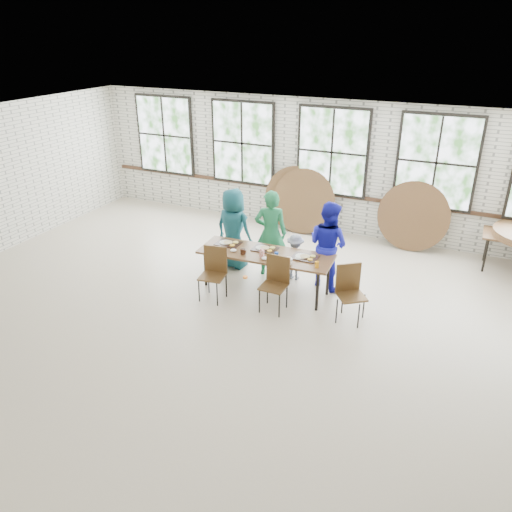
% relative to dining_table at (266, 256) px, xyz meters
% --- Properties ---
extents(room, '(12.00, 12.00, 12.00)m').
position_rel_dining_table_xyz_m(room, '(0.17, 3.25, 1.14)').
color(room, '#C3B29B').
rests_on(room, ground).
extents(dining_table, '(2.44, 0.93, 0.74)m').
position_rel_dining_table_xyz_m(dining_table, '(0.00, 0.00, 0.00)').
color(dining_table, brown).
rests_on(dining_table, ground).
extents(chair_near_left, '(0.48, 0.46, 0.95)m').
position_rel_dining_table_xyz_m(chair_near_left, '(-0.72, -0.61, -0.13)').
color(chair_near_left, '#50361A').
rests_on(chair_near_left, ground).
extents(chair_near_right, '(0.42, 0.41, 0.95)m').
position_rel_dining_table_xyz_m(chair_near_right, '(0.41, -0.51, -0.13)').
color(chair_near_right, '#50361A').
rests_on(chair_near_right, ground).
extents(chair_spare, '(0.58, 0.58, 0.95)m').
position_rel_dining_table_xyz_m(chair_spare, '(1.62, -0.31, -0.13)').
color(chair_spare, '#50361A').
rests_on(chair_spare, ground).
extents(adult_teal, '(0.86, 0.62, 1.61)m').
position_rel_dining_table_xyz_m(adult_teal, '(-0.97, 0.65, 0.12)').
color(adult_teal, '#195562').
rests_on(adult_teal, ground).
extents(adult_green, '(0.71, 0.58, 1.69)m').
position_rel_dining_table_xyz_m(adult_green, '(-0.18, 0.65, 0.16)').
color(adult_green, '#1E7345').
rests_on(adult_green, ground).
extents(toddler, '(0.58, 0.33, 0.90)m').
position_rel_dining_table_xyz_m(toddler, '(0.32, 0.65, -0.24)').
color(toddler, '#13223C').
rests_on(toddler, ground).
extents(adult_blue, '(0.97, 0.87, 1.63)m').
position_rel_dining_table_xyz_m(adult_blue, '(0.94, 0.65, 0.13)').
color(adult_blue, '#191CB2').
rests_on(adult_blue, ground).
extents(tabletop_clutter, '(2.05, 0.63, 0.11)m').
position_rel_dining_table_xyz_m(tabletop_clutter, '(0.10, -0.04, 0.08)').
color(tabletop_clutter, black).
rests_on(tabletop_clutter, dining_table).
extents(round_tops_leaning, '(4.20, 0.48, 1.49)m').
position_rel_dining_table_xyz_m(round_tops_leaning, '(0.37, 3.02, 0.05)').
color(round_tops_leaning, brown).
rests_on(round_tops_leaning, ground).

